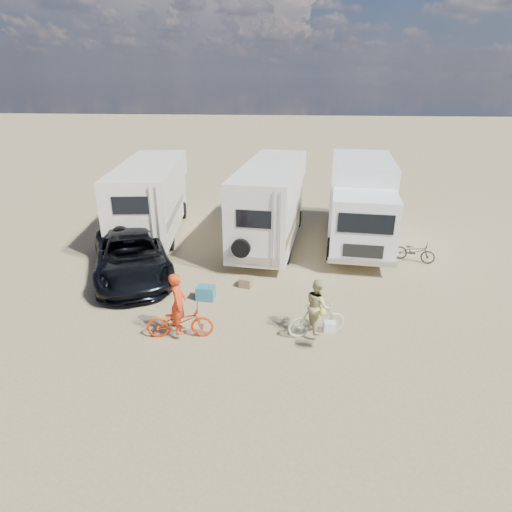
# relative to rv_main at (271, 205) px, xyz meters

# --- Properties ---
(ground) EXTENTS (140.00, 140.00, 0.00)m
(ground) POSITION_rel_rv_main_xyz_m (-0.03, -6.71, -1.63)
(ground) COLOR #9D895E
(ground) RESTS_ON ground
(rv_main) EXTENTS (2.95, 7.40, 3.27)m
(rv_main) POSITION_rel_rv_main_xyz_m (0.00, 0.00, 0.00)
(rv_main) COLOR white
(rv_main) RESTS_ON ground
(rv_left) EXTENTS (3.14, 7.22, 3.09)m
(rv_left) POSITION_rel_rv_main_xyz_m (-5.27, 0.72, -0.09)
(rv_left) COLOR silver
(rv_left) RESTS_ON ground
(box_truck) EXTENTS (3.13, 7.06, 3.36)m
(box_truck) POSITION_rel_rv_main_xyz_m (3.67, 0.19, 0.04)
(box_truck) COLOR white
(box_truck) RESTS_ON ground
(dark_suv) EXTENTS (4.37, 5.90, 1.49)m
(dark_suv) POSITION_rel_rv_main_xyz_m (-4.67, -3.70, -0.89)
(dark_suv) COLOR black
(dark_suv) RESTS_ON ground
(bike_man) EXTENTS (1.85, 0.83, 0.94)m
(bike_man) POSITION_rel_rv_main_xyz_m (-2.06, -7.36, -1.16)
(bike_man) COLOR red
(bike_man) RESTS_ON ground
(bike_woman) EXTENTS (1.68, 0.93, 0.97)m
(bike_woman) POSITION_rel_rv_main_xyz_m (1.60, -6.99, -1.15)
(bike_woman) COLOR #B8B69D
(bike_woman) RESTS_ON ground
(rider_man) EXTENTS (0.48, 0.66, 1.70)m
(rider_man) POSITION_rel_rv_main_xyz_m (-2.06, -7.36, -0.78)
(rider_man) COLOR red
(rider_man) RESTS_ON ground
(rider_woman) EXTENTS (0.77, 0.87, 1.50)m
(rider_woman) POSITION_rel_rv_main_xyz_m (1.60, -6.99, -0.89)
(rider_woman) COLOR #CBC17D
(rider_woman) RESTS_ON ground
(bike_parked) EXTENTS (1.61, 1.08, 0.80)m
(bike_parked) POSITION_rel_rv_main_xyz_m (5.54, -1.62, -1.23)
(bike_parked) COLOR #252725
(bike_parked) RESTS_ON ground
(cooler) EXTENTS (0.59, 0.45, 0.45)m
(cooler) POSITION_rel_rv_main_xyz_m (-1.77, -5.24, -1.41)
(cooler) COLOR #276982
(cooler) RESTS_ON ground
(crate) EXTENTS (0.49, 0.49, 0.32)m
(crate) POSITION_rel_rv_main_xyz_m (-0.59, -4.25, -1.47)
(crate) COLOR olive
(crate) RESTS_ON ground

